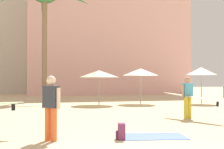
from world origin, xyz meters
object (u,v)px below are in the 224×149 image
at_px(person_far_right, 51,105).
at_px(cafe_umbrella_1, 140,72).
at_px(backpack, 121,132).
at_px(cafe_umbrella_2, 201,71).
at_px(beach_towel, 154,136).
at_px(person_mid_center, 189,96).
at_px(cafe_umbrella_3, 99,74).

bearing_deg(person_far_right, cafe_umbrella_1, 15.52).
height_order(backpack, person_far_right, person_far_right).
xyz_separation_m(cafe_umbrella_1, cafe_umbrella_2, (4.02, -0.82, 0.06)).
bearing_deg(cafe_umbrella_1, cafe_umbrella_2, -11.53).
bearing_deg(beach_towel, person_mid_center, 48.24).
bearing_deg(beach_towel, backpack, -170.46).
bearing_deg(cafe_umbrella_1, person_mid_center, -95.13).
distance_m(cafe_umbrella_2, person_far_right, 14.38).
relative_size(backpack, person_far_right, 0.25).
bearing_deg(cafe_umbrella_1, beach_towel, -107.75).
relative_size(cafe_umbrella_3, person_mid_center, 0.85).
bearing_deg(person_mid_center, backpack, 114.84).
bearing_deg(person_mid_center, cafe_umbrella_2, -50.47).
relative_size(cafe_umbrella_2, beach_towel, 1.41).
distance_m(cafe_umbrella_3, person_mid_center, 7.94).
relative_size(cafe_umbrella_1, beach_towel, 1.40).
relative_size(cafe_umbrella_2, person_mid_center, 0.82).
xyz_separation_m(person_mid_center, person_far_right, (-5.55, -3.04, -0.01)).
xyz_separation_m(cafe_umbrella_2, beach_towel, (-7.51, -10.08, -2.17)).
bearing_deg(cafe_umbrella_3, cafe_umbrella_2, -5.18).
relative_size(cafe_umbrella_3, beach_towel, 1.47).
distance_m(cafe_umbrella_1, person_mid_center, 7.89).
bearing_deg(cafe_umbrella_3, backpack, -98.42).
distance_m(cafe_umbrella_1, person_far_right, 12.54).
xyz_separation_m(backpack, person_mid_center, (3.76, 3.29, 0.72)).
xyz_separation_m(cafe_umbrella_1, beach_towel, (-3.49, -10.90, -2.10)).
height_order(cafe_umbrella_2, beach_towel, cafe_umbrella_2).
bearing_deg(cafe_umbrella_1, person_far_right, -120.02).
distance_m(cafe_umbrella_3, backpack, 11.12).
distance_m(cafe_umbrella_1, cafe_umbrella_2, 4.10).
distance_m(cafe_umbrella_1, backpack, 12.08).
bearing_deg(cafe_umbrella_3, cafe_umbrella_1, 3.94).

